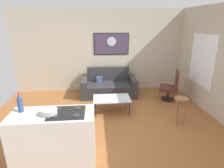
% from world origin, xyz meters
% --- Properties ---
extents(ground, '(6.40, 6.40, 0.04)m').
position_xyz_m(ground, '(0.00, 0.00, -0.02)').
color(ground, '#965A2E').
extents(back_wall, '(6.40, 0.05, 2.80)m').
position_xyz_m(back_wall, '(0.00, 2.42, 1.40)').
color(back_wall, '#BAB099').
rests_on(back_wall, ground).
extents(right_wall, '(0.05, 6.40, 2.80)m').
position_xyz_m(right_wall, '(2.62, 0.30, 1.40)').
color(right_wall, '#BAAF94').
rests_on(right_wall, ground).
extents(couch, '(1.81, 0.95, 0.89)m').
position_xyz_m(couch, '(0.01, 1.86, 0.29)').
color(couch, '#313034').
rests_on(couch, ground).
extents(coffee_table, '(1.00, 0.63, 0.40)m').
position_xyz_m(coffee_table, '(0.00, 0.60, 0.37)').
color(coffee_table, silver).
rests_on(coffee_table, ground).
extents(armchair, '(0.72, 0.73, 0.96)m').
position_xyz_m(armchair, '(1.92, 1.21, 0.47)').
color(armchair, black).
rests_on(armchair, ground).
extents(bar_stool, '(0.36, 0.35, 0.68)m').
position_xyz_m(bar_stool, '(1.57, -0.20, 0.52)').
color(bar_stool, '#956142').
rests_on(bar_stool, ground).
extents(kitchen_counter, '(1.40, 0.63, 0.94)m').
position_xyz_m(kitchen_counter, '(-1.16, -1.18, 0.46)').
color(kitchen_counter, silver).
rests_on(kitchen_counter, ground).
extents(soda_bottle, '(0.09, 0.09, 0.34)m').
position_xyz_m(soda_bottle, '(-1.68, -1.06, 1.07)').
color(soda_bottle, navy).
rests_on(soda_bottle, kitchen_counter).
extents(mixing_bowl, '(0.26, 0.26, 0.09)m').
position_xyz_m(mixing_bowl, '(-1.19, -1.21, 0.96)').
color(mixing_bowl, silver).
rests_on(mixing_bowl, kitchen_counter).
extents(wall_painting, '(1.20, 0.03, 0.73)m').
position_xyz_m(wall_painting, '(0.15, 2.38, 1.65)').
color(wall_painting, black).
extents(window, '(0.03, 1.19, 1.46)m').
position_xyz_m(window, '(2.59, 0.90, 1.32)').
color(window, silver).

